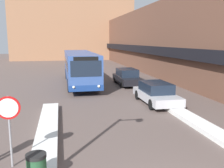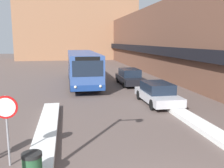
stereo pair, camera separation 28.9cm
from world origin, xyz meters
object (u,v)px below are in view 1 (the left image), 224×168
city_bus (80,67)px  parked_car_middle (127,77)px  parked_car_front (156,93)px  stop_sign (9,116)px

city_bus → parked_car_middle: size_ratio=2.62×
parked_car_middle → parked_car_front: bearing=-90.0°
parked_car_front → parked_car_middle: size_ratio=0.97×
city_bus → stop_sign: bearing=-102.5°
parked_car_front → stop_sign: size_ratio=1.88×
parked_car_middle → stop_sign: stop_sign is taller
parked_car_front → parked_car_middle: (0.00, 7.31, 0.03)m
city_bus → parked_car_middle: 4.63m
stop_sign → parked_car_middle: bearing=61.4°
city_bus → stop_sign: (-3.47, -15.68, 0.07)m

